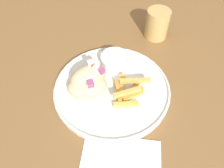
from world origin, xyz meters
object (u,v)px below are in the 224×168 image
pita_sandwich_near (87,86)px  sauce_ramekin (115,60)px  fries_pile (128,91)px  pita_sandwich_far (89,77)px  water_glass (157,25)px  plate (112,90)px

pita_sandwich_near → sauce_ramekin: pita_sandwich_near is taller
fries_pile → sauce_ramekin: bearing=104.6°
pita_sandwich_far → water_glass: 0.31m
pita_sandwich_far → sauce_ramekin: (0.07, 0.07, -0.01)m
pita_sandwich_near → plate: bearing=-1.0°
fries_pile → water_glass: water_glass is taller
sauce_ramekin → water_glass: (0.15, 0.14, 0.01)m
pita_sandwich_near → sauce_ramekin: bearing=45.0°
plate → pita_sandwich_near: bearing=-174.1°
plate → water_glass: 0.29m
pita_sandwich_far → fries_pile: (0.10, -0.04, -0.02)m
sauce_ramekin → pita_sandwich_far: bearing=-134.9°
fries_pile → pita_sandwich_near: bearing=173.7°
pita_sandwich_far → water_glass: water_glass is taller
pita_sandwich_far → sauce_ramekin: 0.11m
sauce_ramekin → plate: bearing=-97.9°
plate → sauce_ramekin: size_ratio=3.77×
pita_sandwich_near → water_glass: (0.23, 0.24, 0.01)m
pita_sandwich_near → fries_pile: 0.11m
sauce_ramekin → water_glass: water_glass is taller
plate → pita_sandwich_far: 0.07m
plate → pita_sandwich_near: size_ratio=2.83×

